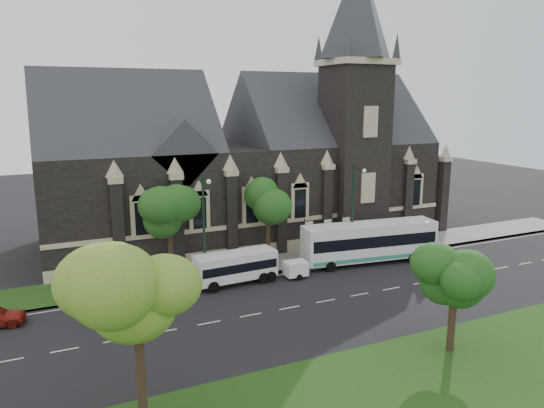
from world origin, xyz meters
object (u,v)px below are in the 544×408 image
street_lamp_near (354,207)px  sedan (164,287)px  banner_flag_center (326,233)px  banner_flag_right (344,231)px  street_lamp_mid (204,223)px  tree_walk_left (171,208)px  tree_park_near (141,290)px  tree_walk_right (269,198)px  shuttle_bus (236,266)px  tour_coach (370,241)px  banner_flag_left (307,236)px  box_trailer (296,268)px  tree_park_east (455,275)px

street_lamp_near → sedan: (-17.64, -1.10, -4.44)m
banner_flag_center → sedan: size_ratio=0.99×
banner_flag_right → sedan: 18.26m
street_lamp_near → street_lamp_mid: bearing=180.0°
tree_walk_left → banner_flag_right: tree_walk_left is taller
tree_park_near → street_lamp_mid: size_ratio=0.95×
tree_park_near → tree_walk_right: size_ratio=1.10×
shuttle_bus → sedan: size_ratio=1.67×
tree_park_near → tour_coach: bearing=33.1°
banner_flag_right → sedan: (-17.93, -3.00, -1.71)m
tour_coach → tree_park_near: bearing=-140.0°
banner_flag_left → box_trailer: banner_flag_left is taller
street_lamp_mid → banner_flag_left: (10.29, 1.91, -2.73)m
banner_flag_left → tour_coach: size_ratio=0.31×
tree_walk_left → street_lamp_mid: (1.80, -3.61, -0.62)m
tree_walk_left → box_trailer: (9.05, -5.33, -4.93)m
banner_flag_right → tree_park_near: bearing=-141.1°
tree_walk_right → tour_coach: size_ratio=0.61×
shuttle_bus → banner_flag_center: bearing=12.2°
street_lamp_mid → box_trailer: bearing=-13.3°
street_lamp_near → street_lamp_mid: 14.00m
shuttle_bus → street_lamp_near: bearing=1.0°
tour_coach → box_trailer: tour_coach is taller
box_trailer → street_lamp_near: bearing=14.3°
street_lamp_near → banner_flag_left: street_lamp_near is taller
tour_coach → sedan: tour_coach is taller
tree_park_east → street_lamp_near: bearing=76.9°
banner_flag_right → tour_coach: (0.95, -2.80, -0.39)m
tour_coach → shuttle_bus: tour_coach is taller
banner_flag_left → box_trailer: bearing=-129.9°
tree_walk_left → box_trailer: bearing=-30.5°
tree_park_east → box_trailer: 15.46m
street_lamp_near → tour_coach: (1.23, -0.90, -3.12)m
tour_coach → banner_flag_right: bearing=115.6°
banner_flag_center → shuttle_bus: size_ratio=0.59×
banner_flag_center → box_trailer: bearing=-144.2°
tree_park_near → tree_walk_right: bearing=52.4°
banner_flag_center → shuttle_bus: banner_flag_center is taller
tree_park_east → shuttle_bus: tree_park_east is taller
street_lamp_mid → banner_flag_right: bearing=7.6°
box_trailer → sedan: bearing=176.7°
street_lamp_mid → banner_flag_center: bearing=8.8°
tree_walk_left → street_lamp_near: bearing=-12.9°
banner_flag_center → banner_flag_right: 2.00m
street_lamp_near → banner_flag_right: street_lamp_near is taller
tree_park_east → sedan: bearing=132.0°
banner_flag_right → box_trailer: banner_flag_right is taller
tree_park_east → tree_walk_right: size_ratio=0.81×
shuttle_bus → box_trailer: shuttle_bus is taller
tree_park_near → banner_flag_center: bearing=41.5°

